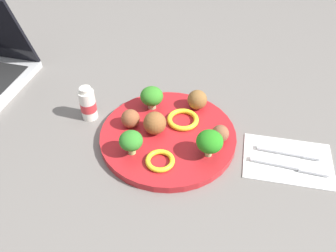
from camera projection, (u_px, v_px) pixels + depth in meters
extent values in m
plane|color=slate|center=(168.00, 139.00, 0.73)|extent=(4.00, 4.00, 0.00)
cylinder|color=red|center=(168.00, 136.00, 0.73)|extent=(0.28, 0.28, 0.02)
cylinder|color=#9EB880|center=(152.00, 105.00, 0.78)|extent=(0.02, 0.02, 0.01)
ellipsoid|color=#338125|center=(152.00, 96.00, 0.76)|extent=(0.05, 0.05, 0.04)
cylinder|color=#A7CB72|center=(132.00, 150.00, 0.67)|extent=(0.01, 0.01, 0.02)
ellipsoid|color=#317F28|center=(131.00, 141.00, 0.66)|extent=(0.05, 0.05, 0.04)
cylinder|color=#ABD07D|center=(209.00, 152.00, 0.67)|extent=(0.01, 0.01, 0.02)
ellipsoid|color=#26811B|center=(210.00, 141.00, 0.65)|extent=(0.05, 0.05, 0.04)
sphere|color=brown|center=(220.00, 132.00, 0.70)|extent=(0.03, 0.03, 0.03)
sphere|color=brown|center=(155.00, 122.00, 0.71)|extent=(0.05, 0.05, 0.05)
sphere|color=brown|center=(197.00, 100.00, 0.77)|extent=(0.04, 0.04, 0.04)
sphere|color=brown|center=(130.00, 118.00, 0.72)|extent=(0.04, 0.04, 0.04)
torus|color=yellow|center=(183.00, 120.00, 0.74)|extent=(0.07, 0.07, 0.01)
torus|color=yellow|center=(162.00, 161.00, 0.66)|extent=(0.06, 0.06, 0.01)
cube|color=white|center=(288.00, 160.00, 0.68)|extent=(0.17, 0.12, 0.01)
cube|color=silver|center=(280.00, 150.00, 0.70)|extent=(0.09, 0.02, 0.01)
cube|color=silver|center=(312.00, 156.00, 0.68)|extent=(0.03, 0.02, 0.01)
cube|color=silver|center=(274.00, 162.00, 0.67)|extent=(0.09, 0.02, 0.01)
cube|color=silver|center=(314.00, 170.00, 0.66)|extent=(0.06, 0.02, 0.01)
cylinder|color=white|center=(88.00, 105.00, 0.76)|extent=(0.03, 0.03, 0.07)
cylinder|color=red|center=(88.00, 106.00, 0.76)|extent=(0.03, 0.03, 0.02)
cylinder|color=silver|center=(85.00, 90.00, 0.73)|extent=(0.02, 0.02, 0.01)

